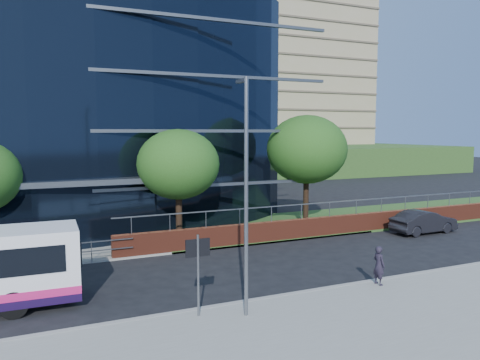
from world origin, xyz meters
name	(u,v)px	position (x,y,z in m)	size (l,w,h in m)	color
ground	(54,324)	(0.00, 0.00, 0.00)	(200.00, 200.00, 0.00)	black
kerb	(56,334)	(0.00, -1.00, 0.08)	(80.00, 0.25, 0.16)	gray
yellow_line_outer	(56,334)	(0.00, -0.80, 0.01)	(80.00, 0.08, 0.01)	gold
yellow_line_inner	(55,332)	(0.00, -0.65, 0.01)	(80.00, 0.08, 0.01)	gold
grass_verge	(389,215)	(24.00, 11.00, 0.06)	(36.00, 8.00, 0.12)	#2D511E
retaining_wall	(381,221)	(20.00, 7.30, 0.61)	(34.00, 0.40, 2.11)	maroon
apartment_block	(238,103)	(32.00, 57.21, 11.11)	(60.00, 42.00, 30.00)	#2D511E
street_sign	(198,258)	(4.50, -1.59, 2.15)	(0.85, 0.09, 2.80)	slate
tree_far_c	(178,164)	(7.00, 9.00, 4.54)	(4.62, 4.62, 6.51)	black
tree_far_d	(307,150)	(16.00, 10.00, 5.19)	(5.28, 5.28, 7.44)	black
tree_dist_e	(236,145)	(24.00, 40.00, 4.54)	(4.62, 4.62, 6.51)	black
tree_dist_f	(329,146)	(40.00, 42.00, 4.21)	(4.29, 4.29, 6.05)	black
streetlight_east	(246,190)	(6.00, -2.17, 4.44)	(0.15, 0.77, 8.00)	slate
parked_car	(424,222)	(21.85, 5.51, 0.73)	(1.54, 4.42, 1.46)	black
pedestrian	(379,265)	(12.28, -1.52, 0.95)	(0.58, 0.38, 1.60)	black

